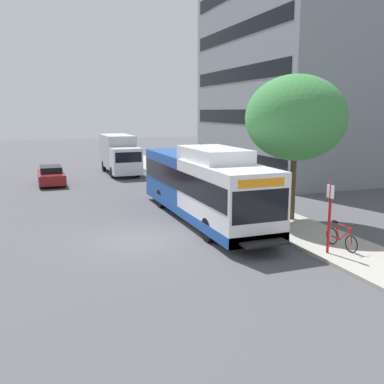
{
  "coord_description": "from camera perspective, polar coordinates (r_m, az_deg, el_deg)",
  "views": [
    {
      "loc": [
        -4.0,
        -17.01,
        5.29
      ],
      "look_at": [
        2.88,
        1.26,
        1.6
      ],
      "focal_mm": 40.31,
      "sensor_mm": 36.0,
      "label": 1
    }
  ],
  "objects": [
    {
      "name": "parked_car_far_lane",
      "position": [
        33.05,
        -18.14,
        2.11
      ],
      "size": [
        1.8,
        4.5,
        1.33
      ],
      "color": "maroon",
      "rests_on": "ground"
    },
    {
      "name": "box_truck_background",
      "position": [
        37.28,
        -9.59,
        5.09
      ],
      "size": [
        2.32,
        7.01,
        3.25
      ],
      "color": "silver",
      "rests_on": "ground"
    },
    {
      "name": "bus_stop_sign_pole",
      "position": [
        16.39,
        17.74,
        -2.65
      ],
      "size": [
        0.1,
        0.36,
        2.6
      ],
      "color": "red",
      "rests_on": "sidewalk_curb"
    },
    {
      "name": "bicycle_parked",
      "position": [
        17.36,
        19.17,
        -5.71
      ],
      "size": [
        0.52,
        1.76,
        1.02
      ],
      "color": "black",
      "rests_on": "sidewalk_curb"
    },
    {
      "name": "lattice_comm_tower",
      "position": [
        50.25,
        9.05,
        13.63
      ],
      "size": [
        1.1,
        1.1,
        24.36
      ],
      "color": "#B7B7BC",
      "rests_on": "ground"
    },
    {
      "name": "transit_bus",
      "position": [
        21.01,
        1.37,
        0.87
      ],
      "size": [
        2.58,
        12.25,
        3.65
      ],
      "color": "white",
      "rests_on": "ground"
    },
    {
      "name": "ground_plane",
      "position": [
        25.87,
        -11.31,
        -1.31
      ],
      "size": [
        120.0,
        120.0,
        0.0
      ],
      "primitive_type": "plane",
      "color": "#4C4C51"
    },
    {
      "name": "street_tree_near_stop",
      "position": [
        20.84,
        13.55,
        9.49
      ],
      "size": [
        4.68,
        4.68,
        6.82
      ],
      "color": "#4C3823",
      "rests_on": "sidewalk_curb"
    },
    {
      "name": "sidewalk_curb",
      "position": [
        26.03,
        4.81,
        -0.91
      ],
      "size": [
        3.0,
        56.0,
        0.14
      ],
      "primitive_type": "cube",
      "color": "#A8A399",
      "rests_on": "ground"
    }
  ]
}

